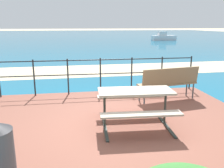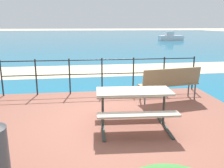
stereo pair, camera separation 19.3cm
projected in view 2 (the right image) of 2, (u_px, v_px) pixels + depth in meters
ground_plane at (112, 126)px, 5.12m from camera, size 240.00×240.00×0.00m
patio_paving at (112, 125)px, 5.11m from camera, size 6.40×5.20×0.06m
sea_water at (85, 36)px, 43.61m from camera, size 90.00×90.00×0.01m
beach_strip at (95, 70)px, 11.33m from camera, size 54.06×4.40×0.01m
picnic_table at (134, 99)px, 4.88m from camera, size 1.59×1.49×0.77m
park_bench at (170, 81)px, 6.48m from camera, size 1.75×0.71×0.94m
railing_fence at (102, 72)px, 7.29m from camera, size 5.94×0.04×1.08m
boat_near at (171, 37)px, 32.47m from camera, size 3.90×1.30×1.21m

